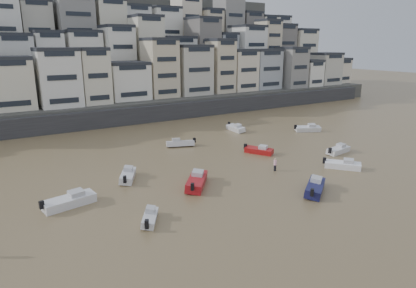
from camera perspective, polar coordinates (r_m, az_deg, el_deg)
harbor_wall at (r=79.99m, az=-11.03°, el=4.41°), size 140.00×3.00×3.50m
hillside at (r=118.02m, az=-16.35°, el=12.99°), size 141.04×66.00×50.00m
boat_a at (r=43.87m, az=16.16°, el=-6.19°), size 5.85×4.95×1.59m
boat_b at (r=53.16m, az=20.03°, el=-2.87°), size 4.47×4.98×1.38m
boat_c at (r=43.91m, az=-1.75°, el=-5.45°), size 5.58×6.18×1.72m
boat_d at (r=60.40m, az=19.43°, el=-0.72°), size 5.15×2.33×1.36m
boat_e at (r=57.29m, az=7.84°, el=-0.84°), size 3.65×4.93×1.30m
boat_f at (r=47.12m, az=-12.25°, el=-4.54°), size 3.89×5.36×1.41m
boat_g at (r=73.58m, az=15.13°, el=2.41°), size 5.42×3.93×1.42m
boat_h at (r=60.93m, az=-4.29°, el=0.26°), size 5.24×3.20×1.36m
boat_i at (r=71.65m, az=4.26°, el=2.56°), size 2.09×5.31×1.42m
boat_j at (r=36.09m, az=-8.95°, el=-10.93°), size 3.25×4.20×1.12m
boat_k at (r=41.25m, az=-20.58°, el=-7.97°), size 6.07×2.97×1.59m
person_pink at (r=49.82m, az=10.28°, el=-3.14°), size 0.44×0.44×1.74m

